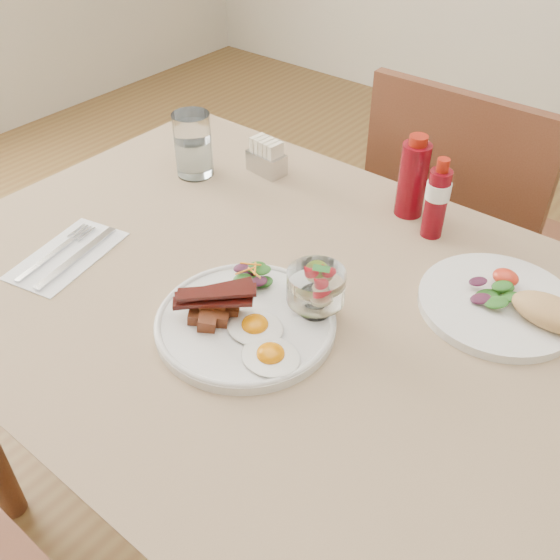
{
  "coord_description": "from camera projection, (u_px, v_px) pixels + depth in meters",
  "views": [
    {
      "loc": [
        0.46,
        -0.61,
        1.42
      ],
      "look_at": [
        -0.01,
        -0.03,
        0.82
      ],
      "focal_mm": 40.0,
      "sensor_mm": 36.0,
      "label": 1
    }
  ],
  "objects": [
    {
      "name": "hot_sauce_bottle",
      "position": [
        437.0,
        199.0,
        1.12
      ],
      "size": [
        0.05,
        0.05,
        0.16
      ],
      "rotation": [
        0.0,
        0.0,
        -0.18
      ],
      "color": "#5F050E",
      "rests_on": "table"
    },
    {
      "name": "table",
      "position": [
        297.0,
        342.0,
        1.07
      ],
      "size": [
        1.33,
        0.88,
        0.75
      ],
      "color": "brown",
      "rests_on": "ground"
    },
    {
      "name": "napkin_cutlery",
      "position": [
        68.0,
        255.0,
        1.11
      ],
      "size": [
        0.16,
        0.23,
        0.01
      ],
      "rotation": [
        0.0,
        0.0,
        0.21
      ],
      "color": "silver",
      "rests_on": "table"
    },
    {
      "name": "fried_eggs",
      "position": [
        263.0,
        340.0,
        0.91
      ],
      "size": [
        0.16,
        0.12,
        0.02
      ],
      "rotation": [
        0.0,
        0.0,
        0.12
      ],
      "color": "silver",
      "rests_on": "main_plate"
    },
    {
      "name": "ketchup_bottle",
      "position": [
        413.0,
        178.0,
        1.17
      ],
      "size": [
        0.06,
        0.06,
        0.16
      ],
      "rotation": [
        0.0,
        0.0,
        0.04
      ],
      "color": "#5F050E",
      "rests_on": "table"
    },
    {
      "name": "chair_far",
      "position": [
        458.0,
        236.0,
        1.56
      ],
      "size": [
        0.42,
        0.42,
        0.93
      ],
      "color": "brown",
      "rests_on": "ground"
    },
    {
      "name": "fruit_cup",
      "position": [
        316.0,
        286.0,
        0.94
      ],
      "size": [
        0.09,
        0.09,
        0.09
      ],
      "rotation": [
        0.0,
        0.0,
        -0.13
      ],
      "color": "white",
      "rests_on": "main_plate"
    },
    {
      "name": "main_plate",
      "position": [
        246.0,
        323.0,
        0.96
      ],
      "size": [
        0.28,
        0.28,
        0.02
      ],
      "primitive_type": "cylinder",
      "color": "silver",
      "rests_on": "table"
    },
    {
      "name": "bacon_potato_pile",
      "position": [
        213.0,
        305.0,
        0.94
      ],
      "size": [
        0.12,
        0.11,
        0.06
      ],
      "rotation": [
        0.0,
        0.0,
        0.31
      ],
      "color": "brown",
      "rests_on": "main_plate"
    },
    {
      "name": "side_salad",
      "position": [
        253.0,
        278.0,
        1.01
      ],
      "size": [
        0.07,
        0.06,
        0.04
      ],
      "rotation": [
        0.0,
        0.0,
        0.06
      ],
      "color": "#184A13",
      "rests_on": "main_plate"
    },
    {
      "name": "water_glass",
      "position": [
        193.0,
        148.0,
        1.31
      ],
      "size": [
        0.08,
        0.08,
        0.14
      ],
      "color": "white",
      "rests_on": "table"
    },
    {
      "name": "second_plate",
      "position": [
        511.0,
        305.0,
        0.98
      ],
      "size": [
        0.28,
        0.25,
        0.06
      ],
      "rotation": [
        0.0,
        0.0,
        0.37
      ],
      "color": "silver",
      "rests_on": "table"
    },
    {
      "name": "sugar_caddy",
      "position": [
        267.0,
        158.0,
        1.33
      ],
      "size": [
        0.09,
        0.05,
        0.08
      ],
      "rotation": [
        0.0,
        0.0,
        -0.11
      ],
      "color": "#B9BABE",
      "rests_on": "table"
    }
  ]
}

